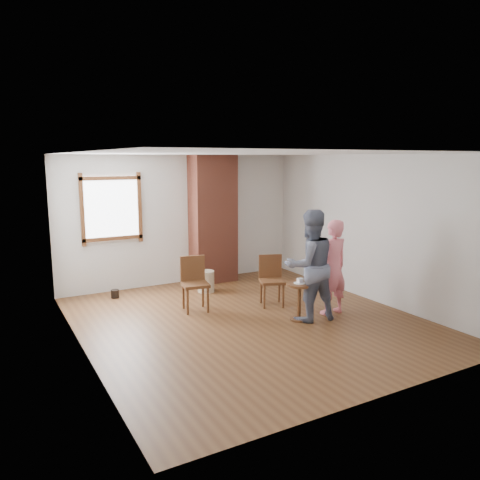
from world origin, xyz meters
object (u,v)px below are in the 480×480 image
(stoneware_crock, at_px, (206,281))
(dining_chair_left, at_px, (194,280))
(man, at_px, (310,265))
(dining_chair_right, at_px, (271,277))
(side_table, at_px, (299,295))
(person_pink, at_px, (332,267))

(stoneware_crock, height_order, dining_chair_left, dining_chair_left)
(stoneware_crock, distance_m, man, 2.44)
(stoneware_crock, relative_size, dining_chair_right, 0.47)
(side_table, xyz_separation_m, man, (0.16, -0.05, 0.47))
(stoneware_crock, xyz_separation_m, man, (0.75, -2.22, 0.67))
(stoneware_crock, distance_m, dining_chair_left, 1.11)
(dining_chair_left, bearing_deg, man, -33.76)
(dining_chair_right, distance_m, side_table, 0.91)
(stoneware_crock, bearing_deg, person_pink, -59.81)
(stoneware_crock, bearing_deg, side_table, -74.57)
(dining_chair_right, height_order, side_table, dining_chair_right)
(person_pink, bearing_deg, dining_chair_right, -58.82)
(dining_chair_left, bearing_deg, dining_chair_right, -6.44)
(side_table, bearing_deg, person_pink, 0.67)
(stoneware_crock, relative_size, man, 0.23)
(dining_chair_left, height_order, man, man)
(dining_chair_left, bearing_deg, person_pink, -23.89)
(dining_chair_right, bearing_deg, side_table, -72.41)
(dining_chair_left, relative_size, person_pink, 0.58)
(dining_chair_right, relative_size, person_pink, 0.56)
(side_table, distance_m, man, 0.50)
(stoneware_crock, height_order, person_pink, person_pink)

